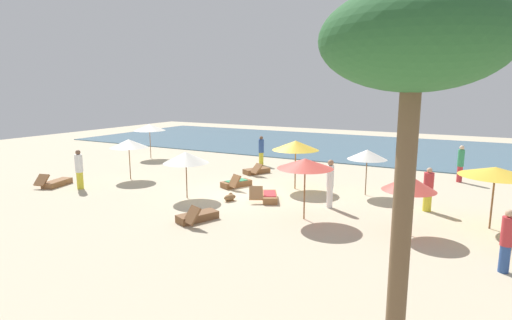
% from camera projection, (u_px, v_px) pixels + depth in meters
% --- Properties ---
extents(ground_plane, '(60.00, 60.00, 0.00)m').
position_uv_depth(ground_plane, '(251.00, 193.00, 18.45)').
color(ground_plane, beige).
extents(ocean_water, '(48.00, 16.00, 0.06)m').
position_uv_depth(ocean_water, '(351.00, 146.00, 33.16)').
color(ocean_water, '#476B7F').
rests_on(ocean_water, ground_plane).
extents(umbrella_0, '(2.29, 2.29, 2.15)m').
position_uv_depth(umbrella_0, '(495.00, 172.00, 13.37)').
color(umbrella_0, brown).
rests_on(umbrella_0, ground_plane).
extents(umbrella_1, '(2.20, 2.20, 2.32)m').
position_uv_depth(umbrella_1, '(296.00, 145.00, 18.83)').
color(umbrella_1, olive).
rests_on(umbrella_1, ground_plane).
extents(umbrella_2, '(1.74, 1.74, 2.07)m').
position_uv_depth(umbrella_2, '(367.00, 155.00, 17.74)').
color(umbrella_2, brown).
rests_on(umbrella_2, ground_plane).
extents(umbrella_3, '(1.94, 1.94, 2.12)m').
position_uv_depth(umbrella_3, '(129.00, 143.00, 20.93)').
color(umbrella_3, brown).
rests_on(umbrella_3, ground_plane).
extents(umbrella_4, '(1.72, 1.72, 1.98)m').
position_uv_depth(umbrella_4, '(409.00, 183.00, 12.92)').
color(umbrella_4, brown).
rests_on(umbrella_4, ground_plane).
extents(umbrella_5, '(2.13, 2.13, 2.34)m').
position_uv_depth(umbrella_5, '(150.00, 127.00, 27.24)').
color(umbrella_5, brown).
rests_on(umbrella_5, ground_plane).
extents(umbrella_6, '(1.97, 1.97, 2.05)m').
position_uv_depth(umbrella_6, '(186.00, 157.00, 17.27)').
color(umbrella_6, brown).
rests_on(umbrella_6, ground_plane).
extents(umbrella_7, '(2.04, 2.04, 2.26)m').
position_uv_depth(umbrella_7, '(305.00, 164.00, 14.37)').
color(umbrella_7, brown).
rests_on(umbrella_7, ground_plane).
extents(lounger_0, '(1.32, 1.77, 0.67)m').
position_uv_depth(lounger_0, '(268.00, 196.00, 17.15)').
color(lounger_0, olive).
rests_on(lounger_0, ground_plane).
extents(lounger_2, '(0.98, 1.80, 0.67)m').
position_uv_depth(lounger_2, '(56.00, 183.00, 19.67)').
color(lounger_2, brown).
rests_on(lounger_2, ground_plane).
extents(lounger_3, '(1.17, 1.76, 0.72)m').
position_uv_depth(lounger_3, '(197.00, 217.00, 14.47)').
color(lounger_3, brown).
rests_on(lounger_3, ground_plane).
extents(lounger_4, '(1.23, 1.75, 0.73)m').
position_uv_depth(lounger_4, '(236.00, 183.00, 19.52)').
color(lounger_4, brown).
rests_on(lounger_4, ground_plane).
extents(lounger_5, '(1.32, 1.77, 0.68)m').
position_uv_depth(lounger_5, '(257.00, 171.00, 22.56)').
color(lounger_5, brown).
rests_on(lounger_5, ground_plane).
extents(person_0, '(0.41, 0.41, 1.88)m').
position_uv_depth(person_0, '(79.00, 169.00, 19.02)').
color(person_0, yellow).
rests_on(person_0, ground_plane).
extents(person_1, '(0.37, 0.37, 1.83)m').
position_uv_depth(person_1, '(261.00, 150.00, 24.98)').
color(person_1, yellow).
rests_on(person_1, ground_plane).
extents(person_2, '(0.33, 0.33, 1.89)m').
position_uv_depth(person_2, '(461.00, 163.00, 20.40)').
color(person_2, '#BF3338').
rests_on(person_2, ground_plane).
extents(person_3, '(0.53, 0.53, 1.73)m').
position_uv_depth(person_3, '(428.00, 189.00, 15.55)').
color(person_3, yellow).
rests_on(person_3, ground_plane).
extents(person_4, '(0.34, 0.34, 1.96)m').
position_uv_depth(person_4, '(330.00, 183.00, 15.97)').
color(person_4, white).
rests_on(person_4, ground_plane).
extents(person_5, '(0.39, 0.39, 1.70)m').
position_uv_depth(person_5, '(506.00, 241.00, 10.32)').
color(person_5, '#2D4C8C').
rests_on(person_5, ground_plane).
extents(palm_0, '(2.84, 2.84, 6.22)m').
position_uv_depth(palm_0, '(414.00, 48.00, 5.98)').
color(palm_0, brown).
rests_on(palm_0, ground_plane).
extents(dog, '(0.46, 0.64, 0.30)m').
position_uv_depth(dog, '(230.00, 197.00, 17.09)').
color(dog, olive).
rests_on(dog, ground_plane).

